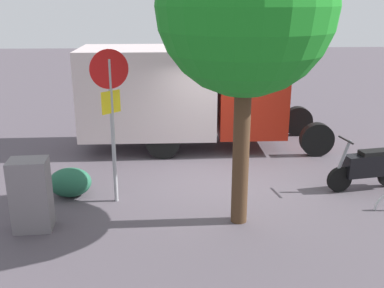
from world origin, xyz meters
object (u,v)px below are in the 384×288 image
(motorcycle, at_px, (368,167))
(street_tree, at_px, (246,7))
(stop_sign, at_px, (111,103))
(utility_cabinet, at_px, (31,195))
(box_truck_near, at_px, (184,93))

(motorcycle, bearing_deg, street_tree, 14.16)
(motorcycle, xyz_separation_m, stop_sign, (5.47, 0.40, 1.57))
(stop_sign, distance_m, utility_cabinet, 2.27)
(street_tree, bearing_deg, stop_sign, -22.18)
(box_truck_near, distance_m, stop_sign, 3.94)
(street_tree, xyz_separation_m, utility_cabinet, (3.80, 0.13, -3.23))
(street_tree, distance_m, utility_cabinet, 4.99)
(street_tree, relative_size, utility_cabinet, 4.04)
(motorcycle, distance_m, utility_cabinet, 7.01)
(stop_sign, bearing_deg, street_tree, 157.82)
(box_truck_near, relative_size, stop_sign, 2.16)
(stop_sign, xyz_separation_m, street_tree, (-2.43, 0.99, 1.81))
(box_truck_near, xyz_separation_m, stop_sign, (1.52, 3.60, 0.53))
(motorcycle, relative_size, street_tree, 0.33)
(motorcycle, relative_size, utility_cabinet, 1.34)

